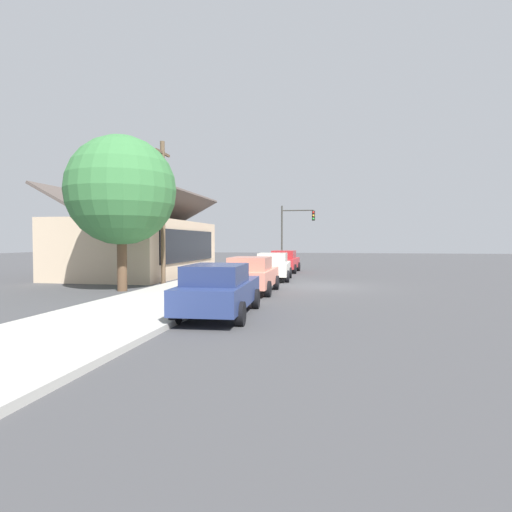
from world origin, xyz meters
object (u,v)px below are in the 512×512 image
at_px(car_navy, 219,289).
at_px(traffic_light_main, 295,226).
at_px(car_coral, 252,274).
at_px(car_ivory, 273,266).
at_px(shade_tree, 121,191).
at_px(car_cherry, 284,261).
at_px(utility_pole_wooden, 163,210).
at_px(fire_hydrant_red, 247,272).

distance_m(car_navy, traffic_light_main, 22.84).
xyz_separation_m(car_coral, car_ivory, (6.17, -0.08, -0.00)).
bearing_deg(shade_tree, car_cherry, -24.81).
distance_m(car_navy, car_coral, 5.84).
xyz_separation_m(shade_tree, traffic_light_main, (17.21, -6.28, -1.06)).
relative_size(car_coral, car_ivory, 0.98).
bearing_deg(utility_pole_wooden, car_ivory, -58.67).
relative_size(car_navy, traffic_light_main, 0.93).
relative_size(shade_tree, fire_hydrant_red, 9.91).
distance_m(car_ivory, utility_pole_wooden, 7.05).
bearing_deg(car_coral, fire_hydrant_red, 13.13).
bearing_deg(traffic_light_main, car_coral, 178.86).
bearing_deg(shade_tree, utility_pole_wooden, -10.77).
height_order(shade_tree, utility_pole_wooden, utility_pole_wooden).
distance_m(car_ivory, shade_tree, 9.65).
height_order(car_navy, utility_pole_wooden, utility_pole_wooden).
bearing_deg(fire_hydrant_red, traffic_light_main, -8.31).
xyz_separation_m(car_navy, car_coral, (5.84, 0.13, -0.00)).
bearing_deg(car_ivory, traffic_light_main, -4.28).
height_order(car_cherry, shade_tree, shade_tree).
xyz_separation_m(car_coral, traffic_light_main, (16.84, -0.33, 2.68)).
bearing_deg(car_cherry, fire_hydrant_red, 170.37).
bearing_deg(traffic_light_main, car_ivory, 178.64).
distance_m(car_ivory, traffic_light_main, 11.00).
relative_size(car_navy, fire_hydrant_red, 6.84).
xyz_separation_m(traffic_light_main, fire_hydrant_red, (-11.36, 1.66, -2.99)).
relative_size(car_coral, traffic_light_main, 0.83).
bearing_deg(car_coral, traffic_light_main, -1.61).
bearing_deg(utility_pole_wooden, traffic_light_main, -22.07).
height_order(traffic_light_main, fire_hydrant_red, traffic_light_main).
xyz_separation_m(car_coral, utility_pole_wooden, (2.88, 5.33, 3.11)).
bearing_deg(car_navy, car_coral, -1.20).
xyz_separation_m(car_cherry, shade_tree, (-12.86, 5.95, 3.74)).
xyz_separation_m(traffic_light_main, utility_pole_wooden, (-13.96, 5.66, 0.44)).
xyz_separation_m(car_navy, shade_tree, (5.47, 6.08, 3.74)).
bearing_deg(utility_pole_wooden, car_coral, -118.43).
bearing_deg(utility_pole_wooden, car_cherry, -29.01).
xyz_separation_m(car_coral, shade_tree, (-0.37, 5.94, 3.74)).
height_order(car_cherry, utility_pole_wooden, utility_pole_wooden).
bearing_deg(fire_hydrant_red, car_cherry, -10.72).
relative_size(traffic_light_main, fire_hydrant_red, 7.32).
height_order(car_coral, traffic_light_main, traffic_light_main).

